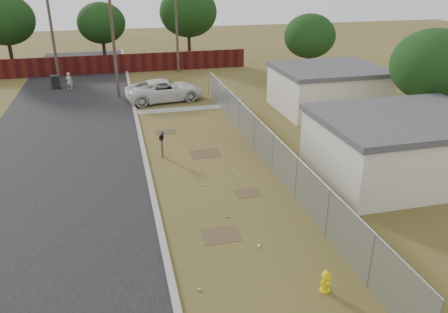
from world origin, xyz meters
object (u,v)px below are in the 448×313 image
object	(u,v)px
pickup_truck	(165,90)
trash_bin	(56,82)
mailbox	(162,138)
fire_hydrant	(326,281)
pedestrian	(69,81)

from	to	relation	value
pickup_truck	trash_bin	bearing A→B (deg)	46.82
mailbox	fire_hydrant	bearing A→B (deg)	-72.81
pedestrian	fire_hydrant	bearing A→B (deg)	127.01
fire_hydrant	pickup_truck	size ratio (longest dim) A/B	0.14
fire_hydrant	pedestrian	bearing A→B (deg)	108.82
fire_hydrant	pickup_truck	bearing A→B (deg)	95.51
mailbox	pedestrian	xyz separation A→B (m)	(-5.87, 16.11, -0.32)
trash_bin	pickup_truck	bearing A→B (deg)	-34.94
mailbox	pickup_truck	distance (m)	11.11
pickup_truck	trash_bin	xyz separation A→B (m)	(-8.55, 5.97, -0.25)
pedestrian	trash_bin	bearing A→B (deg)	-18.27
mailbox	pickup_truck	xyz separation A→B (m)	(1.50, 11.01, -0.26)
fire_hydrant	pickup_truck	distance (m)	23.13
mailbox	trash_bin	xyz separation A→B (m)	(-7.05, 16.98, -0.50)
fire_hydrant	mailbox	distance (m)	12.59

